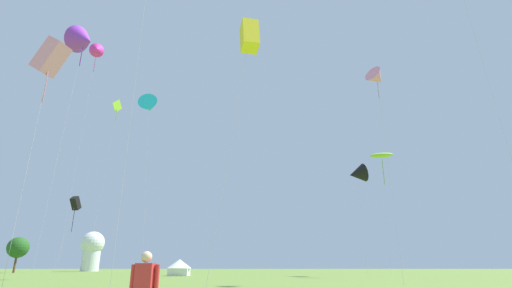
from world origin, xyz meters
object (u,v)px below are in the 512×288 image
at_px(observatory_dome, 90,249).
at_px(festival_tent_right, 177,267).
at_px(kite_purple_delta, 82,40).
at_px(kite_pink_box, 49,57).
at_px(kite_black_delta, 355,174).
at_px(kite_lime_diamond, 115,108).
at_px(tree_distant_left, 16,247).
at_px(kite_yellow_box, 248,36).
at_px(kite_black_box, 73,203).
at_px(kite_cyan_delta, 147,106).
at_px(kite_lime_parafoil, 380,156).
at_px(kite_magenta_delta, 95,49).
at_px(kite_pink_delta, 375,78).

bearing_deg(observatory_dome, festival_tent_right, -54.87).
bearing_deg(kite_purple_delta, kite_pink_box, -67.55).
bearing_deg(kite_black_delta, festival_tent_right, 178.15).
distance_m(kite_lime_diamond, kite_pink_box, 42.53).
xyz_separation_m(kite_pink_box, tree_distant_left, (-40.26, 66.03, -8.21)).
bearing_deg(kite_yellow_box, observatory_dome, 117.88).
relative_size(kite_black_delta, kite_lime_diamond, 0.61).
bearing_deg(festival_tent_right, kite_black_box, -122.51).
xyz_separation_m(kite_cyan_delta, festival_tent_right, (3.35, 11.92, -21.60)).
xyz_separation_m(kite_lime_parafoil, kite_black_box, (-40.49, -8.74, -8.55)).
height_order(kite_purple_delta, kite_cyan_delta, kite_purple_delta).
xyz_separation_m(kite_yellow_box, tree_distant_left, (-52.31, 63.07, -11.72)).
bearing_deg(kite_purple_delta, festival_tent_right, 74.10).
xyz_separation_m(kite_cyan_delta, kite_pink_box, (2.63, -28.60, -9.41)).
relative_size(kite_magenta_delta, observatory_dome, 3.48).
distance_m(kite_black_box, festival_tent_right, 19.82).
bearing_deg(kite_black_delta, kite_pink_box, -126.23).
distance_m(kite_cyan_delta, kite_pink_box, 30.22).
distance_m(kite_lime_diamond, kite_black_box, 23.05).
height_order(kite_yellow_box, tree_distant_left, kite_yellow_box).
bearing_deg(kite_black_delta, kite_lime_parafoil, -68.87).
height_order(kite_black_delta, kite_cyan_delta, kite_cyan_delta).
relative_size(kite_yellow_box, kite_purple_delta, 0.68).
bearing_deg(observatory_dome, kite_yellow_box, -62.12).
xyz_separation_m(festival_tent_right, tree_distant_left, (-40.98, 25.51, 3.99)).
bearing_deg(kite_lime_diamond, kite_magenta_delta, -129.82).
xyz_separation_m(kite_yellow_box, observatory_dome, (-45.76, 86.49, -11.04)).
bearing_deg(kite_pink_box, kite_black_box, 110.22).
xyz_separation_m(kite_lime_diamond, kite_pink_box, (11.23, -38.78, -13.39)).
relative_size(kite_pink_box, observatory_dome, 1.37).
distance_m(kite_pink_box, tree_distant_left, 77.77).
xyz_separation_m(festival_tent_right, observatory_dome, (-34.43, 48.94, 4.67)).
bearing_deg(kite_lime_diamond, observatory_dome, 113.92).
bearing_deg(kite_lime_diamond, kite_black_box, -81.63).
height_order(festival_tent_right, observatory_dome, observatory_dome).
bearing_deg(kite_cyan_delta, kite_pink_box, -84.75).
bearing_deg(tree_distant_left, kite_lime_diamond, -43.19).
bearing_deg(kite_purple_delta, kite_magenta_delta, 112.10).
height_order(kite_magenta_delta, kite_pink_box, kite_magenta_delta).
relative_size(kite_yellow_box, tree_distant_left, 2.41).
bearing_deg(kite_pink_box, kite_magenta_delta, 112.26).
height_order(kite_lime_diamond, observatory_dome, kite_lime_diamond).
height_order(kite_yellow_box, kite_pink_box, kite_yellow_box).
bearing_deg(kite_lime_parafoil, kite_lime_diamond, 173.20).
height_order(kite_black_delta, kite_purple_delta, kite_purple_delta).
height_order(kite_yellow_box, kite_lime_diamond, kite_lime_diamond).
distance_m(kite_pink_delta, festival_tent_right, 40.22).
height_order(kite_black_delta, tree_distant_left, kite_black_delta).
relative_size(kite_black_delta, tree_distant_left, 2.30).
relative_size(kite_lime_parafoil, kite_pink_box, 1.20).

